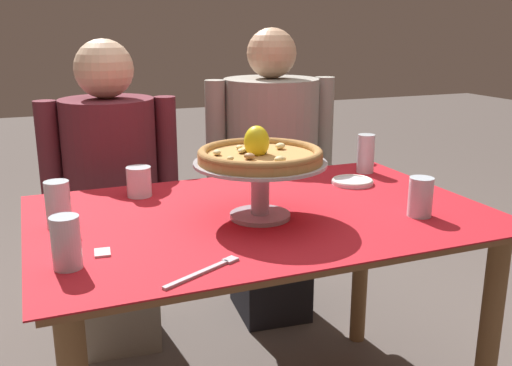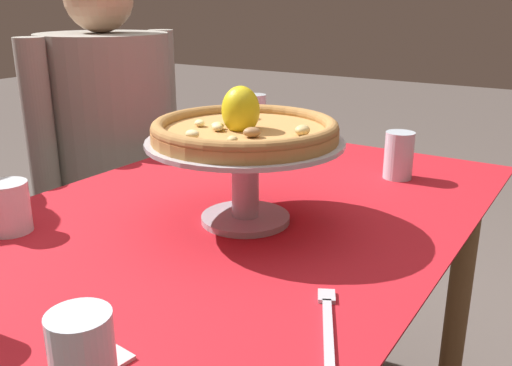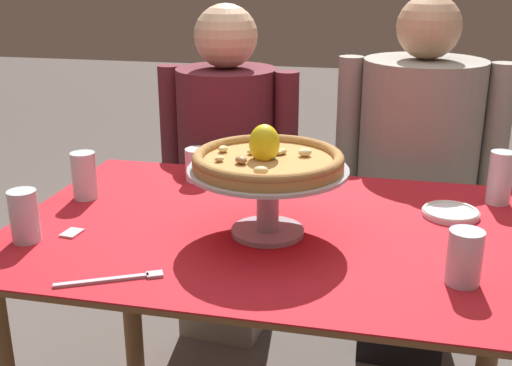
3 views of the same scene
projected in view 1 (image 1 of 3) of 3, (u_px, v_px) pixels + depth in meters
dining_table at (262, 247)px, 1.64m from camera, size 1.27×0.83×0.71m
pizza_stand at (260, 179)px, 1.54m from camera, size 0.36×0.36×0.16m
pizza at (260, 154)px, 1.52m from camera, size 0.33×0.33×0.10m
water_glass_back_right at (366, 156)px, 2.03m from camera, size 0.06×0.06×0.14m
water_glass_front_right at (420, 199)px, 1.57m from camera, size 0.07×0.07×0.11m
water_glass_side_left at (58, 207)px, 1.48m from camera, size 0.06×0.06×0.12m
water_glass_back_left at (139, 184)px, 1.75m from camera, size 0.08×0.08×0.09m
water_glass_front_left at (66, 246)px, 1.23m from camera, size 0.06×0.06×0.12m
side_plate at (352, 181)px, 1.90m from camera, size 0.14×0.14×0.02m
dinner_fork at (206, 270)px, 1.22m from camera, size 0.19×0.11×0.01m
sugar_packet at (102, 252)px, 1.32m from camera, size 0.04×0.05×0.00m
diner_left at (113, 203)px, 2.16m from camera, size 0.50×0.37×1.17m
diner_right at (271, 178)px, 2.37m from camera, size 0.54×0.41×1.21m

